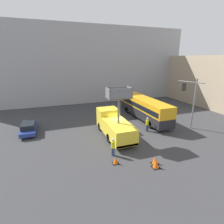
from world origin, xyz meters
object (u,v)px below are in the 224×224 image
(utility_truck, at_px, (114,124))
(traffic_cone_mid_road, at_px, (155,160))
(city_bus, at_px, (144,107))
(traffic_cone_near_truck, at_px, (156,164))
(road_worker_near_truck, at_px, (113,147))
(road_worker_directing, at_px, (147,124))
(parked_car_curbside, at_px, (29,127))
(traffic_cone_far_side, at_px, (116,160))
(traffic_light_pole, at_px, (191,97))

(utility_truck, height_order, traffic_cone_mid_road, utility_truck)
(city_bus, bearing_deg, traffic_cone_near_truck, 161.29)
(road_worker_near_truck, xyz_separation_m, road_worker_directing, (6.26, 4.17, 0.02))
(road_worker_directing, bearing_deg, city_bus, -96.17)
(city_bus, xyz_separation_m, road_worker_near_truck, (-8.27, -8.67, -1.01))
(road_worker_directing, bearing_deg, traffic_cone_mid_road, 82.69)
(city_bus, bearing_deg, parked_car_curbside, 95.42)
(road_worker_directing, height_order, traffic_cone_far_side, road_worker_directing)
(parked_car_curbside, bearing_deg, road_worker_near_truck, -47.21)
(traffic_cone_near_truck, bearing_deg, utility_truck, 98.95)
(utility_truck, relative_size, traffic_cone_near_truck, 9.54)
(road_worker_near_truck, relative_size, traffic_cone_far_side, 2.78)
(parked_car_curbside, bearing_deg, city_bus, -0.61)
(traffic_light_pole, height_order, road_worker_directing, traffic_light_pole)
(traffic_light_pole, bearing_deg, city_bus, 117.28)
(city_bus, relative_size, traffic_light_pole, 1.79)
(traffic_cone_near_truck, bearing_deg, road_worker_directing, 64.85)
(traffic_cone_far_side, bearing_deg, utility_truck, 70.96)
(road_worker_directing, bearing_deg, traffic_cone_far_side, 58.35)
(utility_truck, distance_m, road_worker_directing, 4.62)
(utility_truck, relative_size, city_bus, 0.62)
(road_worker_directing, distance_m, traffic_cone_near_truck, 8.09)
(traffic_light_pole, bearing_deg, road_worker_directing, 163.40)
(road_worker_directing, relative_size, parked_car_curbside, 0.39)
(road_worker_directing, xyz_separation_m, traffic_cone_mid_road, (-3.19, -6.78, -0.59))
(utility_truck, distance_m, traffic_cone_mid_road, 7.04)
(utility_truck, xyz_separation_m, traffic_light_pole, (9.70, -1.54, 2.94))
(road_worker_near_truck, height_order, traffic_cone_far_side, road_worker_near_truck)
(road_worker_near_truck, bearing_deg, traffic_cone_near_truck, -74.01)
(road_worker_directing, xyz_separation_m, parked_car_curbside, (-14.45, 4.67, -0.23))
(utility_truck, relative_size, road_worker_directing, 4.01)
(parked_car_curbside, bearing_deg, traffic_cone_near_truck, -47.39)
(road_worker_near_truck, relative_size, parked_car_curbside, 0.39)
(traffic_light_pole, distance_m, traffic_cone_near_truck, 11.10)
(traffic_light_pole, distance_m, traffic_cone_mid_road, 10.66)
(traffic_light_pole, relative_size, traffic_cone_far_side, 10.12)
(traffic_light_pole, xyz_separation_m, traffic_cone_near_truck, (-8.54, -5.78, -4.11))
(traffic_cone_mid_road, xyz_separation_m, traffic_cone_far_side, (-3.32, 1.23, -0.03))
(city_bus, height_order, parked_car_curbside, city_bus)
(road_worker_directing, relative_size, traffic_cone_far_side, 2.82)
(road_worker_near_truck, bearing_deg, city_bus, 20.26)
(city_bus, height_order, road_worker_near_truck, city_bus)
(traffic_cone_near_truck, xyz_separation_m, traffic_cone_mid_road, (0.24, 0.53, -0.03))
(traffic_cone_far_side, bearing_deg, road_worker_directing, 40.47)
(city_bus, xyz_separation_m, traffic_cone_far_side, (-8.51, -10.05, -1.62))
(city_bus, xyz_separation_m, parked_car_curbside, (-16.46, 0.17, -1.22))
(traffic_light_pole, xyz_separation_m, parked_car_curbside, (-19.57, 6.20, -3.77))
(utility_truck, bearing_deg, traffic_cone_far_side, -109.04)
(traffic_light_pole, relative_size, traffic_cone_mid_road, 9.19)
(traffic_cone_mid_road, bearing_deg, parked_car_curbside, 134.53)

